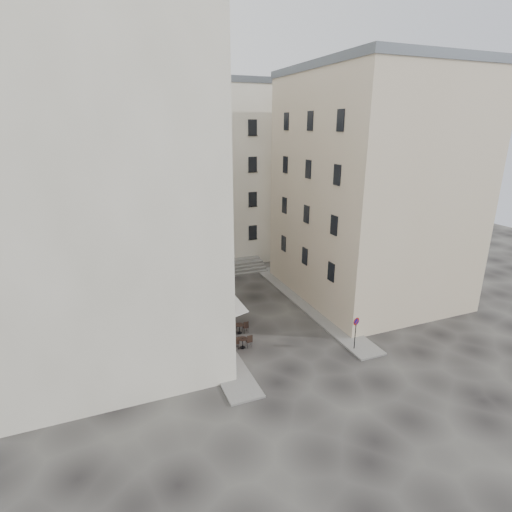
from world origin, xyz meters
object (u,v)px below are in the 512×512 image
no_parking_sign (356,327)px  pedestrian (231,315)px  bistro_table_a (242,342)px  bistro_table_b (239,328)px

no_parking_sign → pedestrian: (-6.56, 6.13, -0.71)m
bistro_table_a → bistro_table_b: bistro_table_a is taller
no_parking_sign → bistro_table_a: size_ratio=1.85×
bistro_table_a → bistro_table_b: (0.47, 1.93, -0.00)m
bistro_table_a → bistro_table_b: 1.99m
no_parking_sign → bistro_table_a: (-6.78, 3.01, -1.23)m
no_parking_sign → bistro_table_b: (-6.31, 4.95, -1.23)m
no_parking_sign → bistro_table_b: 8.12m
bistro_table_a → bistro_table_b: size_ratio=1.01×
bistro_table_a → no_parking_sign: bearing=-24.0°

